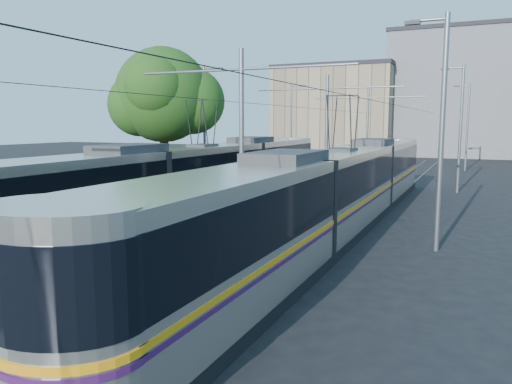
% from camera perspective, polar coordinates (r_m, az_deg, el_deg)
% --- Properties ---
extents(ground, '(160.00, 160.00, 0.00)m').
position_cam_1_polar(ground, '(13.98, -16.32, -10.85)').
color(ground, black).
rests_on(ground, ground).
extents(platform, '(4.00, 50.00, 0.30)m').
position_cam_1_polar(platform, '(28.68, 6.25, -0.70)').
color(platform, gray).
rests_on(platform, ground).
extents(tactile_strip_left, '(0.70, 50.00, 0.01)m').
position_cam_1_polar(tactile_strip_left, '(29.13, 3.54, -0.23)').
color(tactile_strip_left, gray).
rests_on(tactile_strip_left, platform).
extents(tactile_strip_right, '(0.70, 50.00, 0.01)m').
position_cam_1_polar(tactile_strip_right, '(28.25, 9.05, -0.57)').
color(tactile_strip_right, gray).
rests_on(tactile_strip_right, platform).
extents(rails, '(8.71, 70.00, 0.03)m').
position_cam_1_polar(rails, '(28.70, 6.25, -0.97)').
color(rails, gray).
rests_on(rails, ground).
extents(tram_left, '(2.43, 28.04, 5.50)m').
position_cam_1_polar(tram_left, '(24.55, -6.06, 1.53)').
color(tram_left, black).
rests_on(tram_left, ground).
extents(tram_right, '(2.43, 31.72, 5.50)m').
position_cam_1_polar(tram_right, '(20.67, 9.69, 0.67)').
color(tram_right, black).
rests_on(tram_right, ground).
extents(catenary, '(9.20, 70.00, 7.00)m').
position_cam_1_polar(catenary, '(25.67, 4.41, 8.12)').
color(catenary, slate).
rests_on(catenary, platform).
extents(street_lamps, '(15.18, 38.22, 8.00)m').
position_cam_1_polar(street_lamps, '(32.19, 8.58, 7.40)').
color(street_lamps, slate).
rests_on(street_lamps, ground).
extents(shelter, '(0.77, 1.09, 2.21)m').
position_cam_1_polar(shelter, '(24.78, 4.06, 1.03)').
color(shelter, black).
rests_on(shelter, platform).
extents(tree, '(6.02, 5.56, 8.74)m').
position_cam_1_polar(tree, '(29.76, -9.75, 10.67)').
color(tree, '#382314').
rests_on(tree, ground).
extents(building_left, '(16.32, 12.24, 12.25)m').
position_cam_1_polar(building_left, '(72.47, 9.38, 9.16)').
color(building_left, tan).
rests_on(building_left, ground).
extents(building_centre, '(18.36, 14.28, 16.50)m').
position_cam_1_polar(building_centre, '(74.14, 22.48, 10.28)').
color(building_centre, slate).
rests_on(building_centre, ground).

